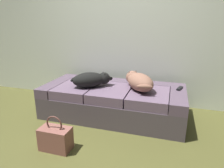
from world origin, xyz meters
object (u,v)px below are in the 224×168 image
object	(u,v)px
dog_tan	(139,81)
tv_remote	(180,88)
couch	(113,101)
dog_dark	(92,80)
handbag	(56,138)

from	to	relation	value
dog_tan	tv_remote	xyz separation A→B (m)	(0.52, 0.16, -0.10)
couch	tv_remote	bearing A→B (deg)	9.35
tv_remote	couch	bearing A→B (deg)	-153.02
couch	dog_tan	xyz separation A→B (m)	(0.35, -0.02, 0.32)
couch	dog_tan	bearing A→B (deg)	-2.57
dog_dark	handbag	xyz separation A→B (m)	(-0.06, -0.84, -0.40)
dog_tan	tv_remote	world-z (taller)	dog_tan
dog_dark	dog_tan	xyz separation A→B (m)	(0.62, 0.08, 0.01)
dog_dark	dog_tan	bearing A→B (deg)	7.39
couch	handbag	bearing A→B (deg)	-109.53
dog_dark	handbag	world-z (taller)	dog_dark
tv_remote	handbag	bearing A→B (deg)	-120.33
dog_dark	handbag	bearing A→B (deg)	-94.07
dog_dark	handbag	distance (m)	0.94
tv_remote	handbag	world-z (taller)	tv_remote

